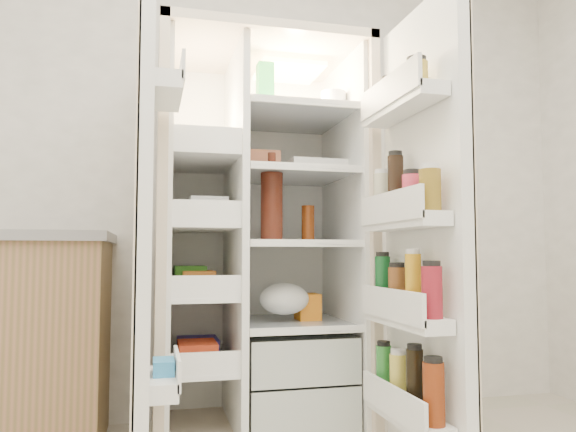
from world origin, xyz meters
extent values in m
cube|color=white|center=(0.00, 2.00, 1.35)|extent=(4.00, 0.02, 2.70)
cube|color=beige|center=(0.13, 1.93, 0.90)|extent=(0.92, 0.04, 1.80)
cube|color=beige|center=(-0.31, 1.60, 0.90)|extent=(0.04, 0.70, 1.80)
cube|color=beige|center=(0.57, 1.60, 0.90)|extent=(0.04, 0.70, 1.80)
cube|color=beige|center=(0.13, 1.60, 1.78)|extent=(0.92, 0.70, 0.04)
cube|color=beige|center=(0.13, 1.60, 0.04)|extent=(0.92, 0.70, 0.08)
cube|color=white|center=(0.13, 1.90, 0.92)|extent=(0.84, 0.02, 1.68)
cube|color=white|center=(-0.28, 1.60, 0.92)|extent=(0.02, 0.62, 1.68)
cube|color=white|center=(0.54, 1.60, 0.92)|extent=(0.02, 0.62, 1.68)
cube|color=white|center=(0.02, 1.60, 0.92)|extent=(0.03, 0.62, 1.68)
cube|color=#B8C1BB|center=(0.29, 1.58, 0.18)|extent=(0.47, 0.52, 0.19)
cube|color=#B8C1BB|center=(0.29, 1.58, 0.39)|extent=(0.47, 0.52, 0.19)
cube|color=#FFD18C|center=(0.29, 1.65, 1.72)|extent=(0.30, 0.30, 0.02)
cube|color=white|center=(-0.13, 1.60, 0.35)|extent=(0.28, 0.58, 0.02)
cube|color=white|center=(-0.13, 1.60, 0.65)|extent=(0.28, 0.58, 0.02)
cube|color=white|center=(-0.13, 1.60, 0.95)|extent=(0.28, 0.58, 0.02)
cube|color=white|center=(-0.13, 1.60, 1.25)|extent=(0.28, 0.58, 0.02)
cube|color=silver|center=(0.29, 1.60, 0.52)|extent=(0.49, 0.58, 0.01)
cube|color=silver|center=(0.29, 1.60, 0.88)|extent=(0.49, 0.58, 0.01)
cube|color=silver|center=(0.29, 1.60, 1.20)|extent=(0.49, 0.58, 0.02)
cube|color=silver|center=(0.29, 1.60, 1.48)|extent=(0.49, 0.58, 0.02)
cube|color=red|center=(-0.13, 1.60, 0.41)|extent=(0.16, 0.20, 0.10)
cube|color=#328123|center=(-0.13, 1.60, 0.72)|extent=(0.14, 0.18, 0.12)
cube|color=silver|center=(-0.13, 1.60, 0.99)|extent=(0.20, 0.22, 0.07)
cube|color=yellow|center=(-0.13, 1.60, 1.33)|extent=(0.15, 0.16, 0.14)
cube|color=navy|center=(-0.13, 1.60, 0.40)|extent=(0.18, 0.20, 0.09)
cube|color=#C56922|center=(-0.13, 1.60, 0.71)|extent=(0.14, 0.18, 0.10)
cube|color=white|center=(-0.13, 1.60, 1.02)|extent=(0.16, 0.16, 0.12)
sphere|color=orange|center=(0.16, 1.50, 0.12)|extent=(0.07, 0.07, 0.07)
sphere|color=orange|center=(0.25, 1.54, 0.12)|extent=(0.07, 0.07, 0.07)
sphere|color=orange|center=(0.35, 1.50, 0.12)|extent=(0.07, 0.07, 0.07)
sphere|color=orange|center=(0.21, 1.64, 0.12)|extent=(0.07, 0.07, 0.07)
ellipsoid|color=#4F7D29|center=(0.29, 1.60, 0.40)|extent=(0.26, 0.24, 0.11)
cylinder|color=#40170D|center=(0.16, 1.46, 1.04)|extent=(0.10, 0.10, 0.30)
cylinder|color=#6A290B|center=(0.35, 1.53, 0.97)|extent=(0.06, 0.06, 0.17)
cube|color=green|center=(0.14, 1.52, 1.59)|extent=(0.07, 0.07, 0.21)
cylinder|color=white|center=(0.47, 1.52, 1.54)|extent=(0.12, 0.12, 0.11)
cylinder|color=#A78226|center=(0.24, 1.66, 1.54)|extent=(0.08, 0.08, 0.10)
cube|color=white|center=(0.40, 1.54, 1.24)|extent=(0.26, 0.11, 0.07)
cube|color=#BB6A4A|center=(0.14, 1.57, 1.26)|extent=(0.16, 0.09, 0.10)
ellipsoid|color=white|center=(0.25, 1.57, 0.60)|extent=(0.23, 0.21, 0.14)
cube|color=orange|center=(0.37, 1.61, 0.59)|extent=(0.10, 0.12, 0.12)
cube|color=white|center=(-0.37, 1.05, 0.90)|extent=(0.05, 0.40, 1.72)
cube|color=beige|center=(-0.39, 1.05, 0.90)|extent=(0.01, 0.40, 1.72)
cube|color=white|center=(-0.30, 1.05, 0.40)|extent=(0.09, 0.32, 0.06)
cube|color=white|center=(-0.30, 1.05, 1.40)|extent=(0.09, 0.32, 0.06)
cube|color=#338CCC|center=(-0.30, 1.05, 0.43)|extent=(0.07, 0.12, 0.10)
cube|color=white|center=(0.63, 0.96, 0.90)|extent=(0.05, 0.58, 1.72)
cube|color=beige|center=(0.66, 0.96, 0.90)|extent=(0.01, 0.58, 1.72)
cube|color=white|center=(0.55, 0.96, 0.26)|extent=(0.11, 0.50, 0.05)
cube|color=white|center=(0.55, 0.96, 0.60)|extent=(0.11, 0.50, 0.05)
cube|color=white|center=(0.55, 0.96, 0.95)|extent=(0.11, 0.50, 0.05)
cube|color=white|center=(0.55, 0.96, 1.38)|extent=(0.11, 0.50, 0.05)
cylinder|color=maroon|center=(0.55, 0.76, 0.39)|extent=(0.07, 0.07, 0.20)
cylinder|color=black|center=(0.55, 0.89, 0.40)|extent=(0.06, 0.06, 0.22)
cylinder|color=#D8C648|center=(0.55, 1.02, 0.38)|extent=(0.06, 0.06, 0.18)
cylinder|color=#2B8130|center=(0.55, 1.15, 0.38)|extent=(0.06, 0.06, 0.19)
cylinder|color=maroon|center=(0.55, 0.76, 0.71)|extent=(0.07, 0.07, 0.17)
cylinder|color=gold|center=(0.55, 0.89, 0.73)|extent=(0.06, 0.06, 0.21)
cylinder|color=brown|center=(0.55, 1.02, 0.70)|extent=(0.07, 0.07, 0.16)
cylinder|color=#125122|center=(0.55, 1.15, 0.72)|extent=(0.06, 0.06, 0.20)
cylinder|color=brown|center=(0.55, 0.76, 1.04)|extent=(0.07, 0.07, 0.14)
cylinder|color=#C8334A|center=(0.55, 0.89, 1.04)|extent=(0.07, 0.07, 0.14)
cylinder|color=black|center=(0.55, 1.02, 1.09)|extent=(0.06, 0.06, 0.23)
cylinder|color=beige|center=(0.55, 1.15, 1.06)|extent=(0.06, 0.06, 0.18)
cylinder|color=olive|center=(0.55, 0.84, 1.45)|extent=(0.08, 0.08, 0.10)
cylinder|color=olive|center=(0.55, 1.06, 1.45)|extent=(0.08, 0.08, 0.10)
camera|label=1|loc=(-0.35, -0.86, 0.83)|focal=34.00mm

